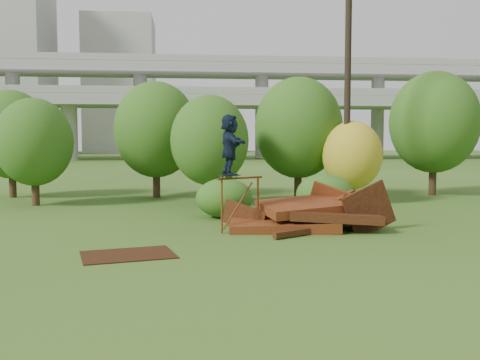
{
  "coord_description": "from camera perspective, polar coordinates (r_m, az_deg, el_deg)",
  "views": [
    {
      "loc": [
        -2.44,
        -14.09,
        2.83
      ],
      "look_at": [
        -0.8,
        2.0,
        1.6
      ],
      "focal_mm": 40.0,
      "sensor_mm": 36.0,
      "label": 1
    }
  ],
  "objects": [
    {
      "name": "freeway_overpass",
      "position": [
        77.41,
        -4.04,
        9.89
      ],
      "size": [
        160.0,
        15.0,
        13.7
      ],
      "color": "gray",
      "rests_on": "ground"
    },
    {
      "name": "tree_3",
      "position": [
        25.54,
        6.24,
        5.55
      ],
      "size": [
        4.16,
        4.16,
        5.78
      ],
      "color": "black",
      "rests_on": "ground"
    },
    {
      "name": "skateboard",
      "position": [
        16.18,
        -1.11,
        0.47
      ],
      "size": [
        0.71,
        0.52,
        0.07
      ],
      "rotation": [
        0.0,
        0.0,
        0.52
      ],
      "color": "black",
      "rests_on": "grind_rail"
    },
    {
      "name": "shrub_right",
      "position": [
        20.18,
        9.06,
        -1.56
      ],
      "size": [
        2.17,
        1.99,
        1.54
      ],
      "primitive_type": "ellipsoid",
      "color": "#1E4B14",
      "rests_on": "ground"
    },
    {
      "name": "shrub_left",
      "position": [
        19.34,
        -1.68,
        -1.93
      ],
      "size": [
        2.07,
        1.91,
        1.43
      ],
      "primitive_type": "ellipsoid",
      "color": "#1E4B14",
      "rests_on": "ground"
    },
    {
      "name": "building_left",
      "position": [
        115.67,
        -24.16,
        11.26
      ],
      "size": [
        18.0,
        16.0,
        35.0
      ],
      "primitive_type": "cube",
      "color": "#9E9E99",
      "rests_on": "ground"
    },
    {
      "name": "tree_6",
      "position": [
        28.27,
        -23.23,
        4.49
      ],
      "size": [
        3.74,
        3.74,
        5.23
      ],
      "color": "black",
      "rests_on": "ground"
    },
    {
      "name": "scrap_pile",
      "position": [
        17.06,
        7.06,
        -3.83
      ],
      "size": [
        5.43,
        3.45,
        1.94
      ],
      "color": "#3F140B",
      "rests_on": "ground"
    },
    {
      "name": "tree_4",
      "position": [
        24.19,
        11.89,
        2.58
      ],
      "size": [
        2.64,
        2.64,
        3.65
      ],
      "color": "black",
      "rests_on": "ground"
    },
    {
      "name": "tree_0",
      "position": [
        24.42,
        -21.11,
        3.79
      ],
      "size": [
        3.26,
        3.26,
        4.6
      ],
      "color": "black",
      "rests_on": "ground"
    },
    {
      "name": "utility_pole",
      "position": [
        23.96,
        11.41,
        10.7
      ],
      "size": [
        1.4,
        0.28,
        10.88
      ],
      "color": "black",
      "rests_on": "ground"
    },
    {
      "name": "flat_plate",
      "position": [
        13.47,
        -11.87,
        -7.81
      ],
      "size": [
        2.51,
        2.05,
        0.03
      ],
      "primitive_type": "cube",
      "rotation": [
        0.0,
        0.0,
        0.24
      ],
      "color": "black",
      "rests_on": "ground"
    },
    {
      "name": "grind_rail",
      "position": [
        16.46,
        0.03,
        -1.6
      ],
      "size": [
        1.48,
        0.89,
        1.68
      ],
      "color": "#62310F",
      "rests_on": "ground"
    },
    {
      "name": "tree_2",
      "position": [
        22.81,
        -3.24,
        4.23
      ],
      "size": [
        3.35,
        3.35,
        4.72
      ],
      "color": "black",
      "rests_on": "ground"
    },
    {
      "name": "ground",
      "position": [
        14.58,
        3.96,
        -6.86
      ],
      "size": [
        240.0,
        240.0,
        0.0
      ],
      "primitive_type": "plane",
      "color": "#2D5116",
      "rests_on": "ground"
    },
    {
      "name": "tree_5",
      "position": [
        28.84,
        20.0,
        5.8
      ],
      "size": [
        4.46,
        4.46,
        6.26
      ],
      "color": "black",
      "rests_on": "ground"
    },
    {
      "name": "skater",
      "position": [
        16.15,
        -1.11,
        3.78
      ],
      "size": [
        0.83,
        1.77,
        1.84
      ],
      "primitive_type": "imported",
      "rotation": [
        0.0,
        0.0,
        1.74
      ],
      "color": "black",
      "rests_on": "skateboard"
    },
    {
      "name": "building_right",
      "position": [
        117.41,
        -12.6,
        9.7
      ],
      "size": [
        14.0,
        14.0,
        28.0
      ],
      "primitive_type": "cube",
      "color": "#9E9E99",
      "rests_on": "ground"
    },
    {
      "name": "tree_1",
      "position": [
        26.32,
        -8.96,
        5.31
      ],
      "size": [
        4.05,
        4.05,
        5.63
      ],
      "color": "black",
      "rests_on": "ground"
    }
  ]
}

